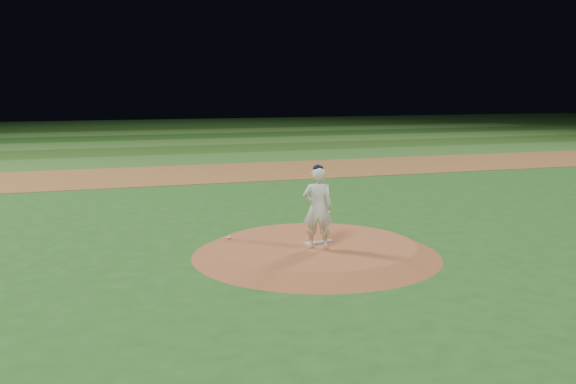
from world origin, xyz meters
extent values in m
plane|color=#235A1D|center=(0.00, 0.00, 0.00)|extent=(120.00, 120.00, 0.00)
cube|color=brown|center=(0.00, 14.00, 0.01)|extent=(70.00, 6.00, 0.02)
cube|color=#326725|center=(0.00, 19.50, 0.01)|extent=(70.00, 5.00, 0.02)
cube|color=#274E19|center=(0.00, 24.50, 0.01)|extent=(70.00, 5.00, 0.02)
cube|color=#386B27|center=(0.00, 29.50, 0.01)|extent=(70.00, 5.00, 0.02)
cube|color=#1F4C18|center=(0.00, 34.50, 0.01)|extent=(70.00, 5.00, 0.02)
cube|color=#3A7329|center=(0.00, 39.50, 0.01)|extent=(70.00, 5.00, 0.02)
cube|color=#234C18|center=(0.00, 44.50, 0.01)|extent=(70.00, 5.00, 0.02)
cone|color=#A05631|center=(0.00, 0.00, 0.12)|extent=(5.50, 5.50, 0.25)
cube|color=silver|center=(0.09, 0.06, 0.27)|extent=(0.70, 0.31, 0.03)
ellipsoid|color=white|center=(-1.74, 1.06, 0.28)|extent=(0.10, 0.10, 0.06)
imported|color=white|center=(-0.11, -0.37, 1.13)|extent=(0.75, 0.63, 1.76)
ellipsoid|color=black|center=(-0.11, -0.37, 1.99)|extent=(0.22, 0.22, 0.15)
camera|label=1|loc=(-4.91, -12.92, 3.71)|focal=40.00mm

